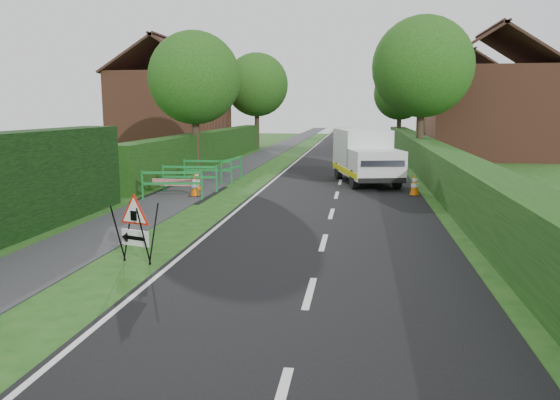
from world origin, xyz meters
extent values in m
plane|color=#1A4914|center=(0.00, 0.00, 0.00)|extent=(120.00, 120.00, 0.00)
cube|color=black|center=(2.50, 35.00, 0.00)|extent=(6.00, 90.00, 0.02)
cube|color=#2D2D30|center=(-3.00, 35.00, 0.01)|extent=(2.00, 90.00, 0.02)
cube|color=#14380F|center=(-5.00, 22.00, 0.00)|extent=(1.00, 24.00, 1.80)
cube|color=#14380F|center=(6.50, 16.00, 0.00)|extent=(1.20, 50.00, 1.50)
cube|color=brown|center=(-10.00, 30.00, 2.75)|extent=(7.00, 7.00, 5.50)
cube|color=#331E19|center=(-11.75, 30.00, 6.59)|extent=(4.00, 7.40, 2.58)
cube|color=#331E19|center=(-8.25, 30.00, 6.59)|extent=(4.00, 7.40, 2.58)
cube|color=#331E19|center=(-10.00, 30.00, 7.69)|extent=(0.25, 7.40, 0.18)
cube|color=brown|center=(11.00, 28.00, 2.75)|extent=(7.00, 7.00, 5.50)
cube|color=#331E19|center=(9.25, 28.00, 6.59)|extent=(4.00, 7.40, 2.58)
cube|color=#331E19|center=(12.75, 28.00, 6.59)|extent=(4.00, 7.40, 2.58)
cube|color=#331E19|center=(11.00, 28.00, 7.69)|extent=(0.25, 7.40, 0.18)
cube|color=brown|center=(12.00, 42.00, 2.75)|extent=(7.00, 7.00, 5.50)
cube|color=#331E19|center=(10.25, 42.00, 6.59)|extent=(4.00, 7.40, 2.58)
cube|color=#331E19|center=(13.75, 42.00, 6.59)|extent=(4.00, 7.40, 2.58)
cube|color=#331E19|center=(12.00, 42.00, 7.69)|extent=(0.25, 7.40, 0.18)
cylinder|color=#2D2116|center=(-4.60, 18.00, 1.31)|extent=(0.36, 0.36, 2.62)
sphere|color=#144011|center=(-4.60, 18.00, 4.50)|extent=(4.40, 4.40, 4.40)
cylinder|color=#2D2116|center=(6.40, 22.00, 1.49)|extent=(0.36, 0.36, 2.97)
sphere|color=#144011|center=(6.40, 22.00, 5.18)|extent=(5.20, 5.20, 5.20)
cylinder|color=#2D2116|center=(-4.60, 34.00, 1.40)|extent=(0.36, 0.36, 2.80)
sphere|color=#144011|center=(-4.60, 34.00, 4.84)|extent=(4.80, 4.80, 4.80)
cylinder|color=#2D2116|center=(6.40, 38.00, 1.22)|extent=(0.36, 0.36, 2.45)
sphere|color=#144011|center=(6.40, 38.00, 4.23)|extent=(4.20, 4.20, 4.20)
cylinder|color=black|center=(-1.42, 2.24, 0.61)|extent=(0.14, 0.36, 1.19)
cylinder|color=black|center=(-1.32, 2.53, 0.61)|extent=(0.14, 0.36, 1.19)
cylinder|color=black|center=(-0.80, 2.05, 0.61)|extent=(0.14, 0.36, 1.19)
cylinder|color=black|center=(-0.71, 2.34, 0.61)|extent=(0.14, 0.36, 1.19)
cube|color=white|center=(-1.07, 2.27, 0.53)|extent=(0.64, 0.22, 0.32)
cube|color=black|center=(-1.08, 2.25, 0.53)|extent=(0.45, 0.15, 0.07)
cone|color=black|center=(-1.32, 2.33, 0.53)|extent=(0.20, 0.23, 0.19)
cube|color=black|center=(-1.08, 2.25, 0.98)|extent=(0.15, 0.06, 0.19)
cube|color=silver|center=(3.36, 15.63, 1.29)|extent=(2.52, 3.36, 1.80)
cube|color=silver|center=(3.89, 13.42, 0.94)|extent=(2.27, 2.32, 1.10)
cube|color=black|center=(4.11, 12.52, 1.21)|extent=(1.64, 0.59, 0.50)
cube|color=yellow|center=(2.65, 14.56, 0.58)|extent=(1.11, 4.48, 0.22)
cube|color=yellow|center=(4.48, 15.01, 0.58)|extent=(1.11, 4.48, 0.22)
cube|color=black|center=(4.11, 12.52, 0.45)|extent=(1.80, 0.54, 0.19)
cylinder|color=black|center=(3.09, 13.18, 0.37)|extent=(0.39, 0.78, 0.75)
cylinder|color=black|center=(4.72, 13.57, 0.37)|extent=(0.39, 0.78, 0.75)
cylinder|color=black|center=(2.38, 16.10, 0.37)|extent=(0.39, 0.78, 0.75)
cylinder|color=black|center=(4.01, 16.49, 0.37)|extent=(0.39, 0.78, 0.75)
cube|color=black|center=(5.23, 11.87, 0.02)|extent=(0.38, 0.38, 0.04)
cone|color=#DF5F07|center=(5.23, 11.87, 0.42)|extent=(0.32, 0.32, 0.75)
cylinder|color=white|center=(5.23, 11.87, 0.38)|extent=(0.25, 0.25, 0.14)
cylinder|color=white|center=(5.23, 11.87, 0.56)|extent=(0.17, 0.17, 0.10)
cube|color=black|center=(4.73, 13.77, 0.02)|extent=(0.38, 0.38, 0.04)
cone|color=#DF5F07|center=(4.73, 13.77, 0.42)|extent=(0.32, 0.32, 0.75)
cylinder|color=white|center=(4.73, 13.77, 0.38)|extent=(0.25, 0.25, 0.14)
cylinder|color=white|center=(4.73, 13.77, 0.56)|extent=(0.17, 0.17, 0.10)
cube|color=black|center=(4.62, 16.46, 0.02)|extent=(0.38, 0.38, 0.04)
cone|color=#DF5F07|center=(4.62, 16.46, 0.42)|extent=(0.32, 0.32, 0.75)
cylinder|color=white|center=(4.62, 16.46, 0.38)|extent=(0.25, 0.25, 0.14)
cylinder|color=white|center=(4.62, 16.46, 0.56)|extent=(0.17, 0.17, 0.10)
cube|color=black|center=(-2.41, 10.57, 0.02)|extent=(0.38, 0.38, 0.04)
cone|color=#DF5F07|center=(-2.41, 10.57, 0.42)|extent=(0.32, 0.32, 0.75)
cylinder|color=white|center=(-2.41, 10.57, 0.38)|extent=(0.25, 0.25, 0.14)
cylinder|color=white|center=(-2.41, 10.57, 0.56)|extent=(0.17, 0.17, 0.10)
cube|color=black|center=(-2.75, 11.91, 0.02)|extent=(0.38, 0.38, 0.04)
cone|color=#DF5F07|center=(-2.75, 11.91, 0.42)|extent=(0.32, 0.32, 0.75)
cylinder|color=white|center=(-2.75, 11.91, 0.38)|extent=(0.25, 0.25, 0.14)
cylinder|color=white|center=(-2.75, 11.91, 0.56)|extent=(0.17, 0.17, 0.10)
cube|color=#177F31|center=(-3.97, 9.69, 0.50)|extent=(0.06, 0.06, 1.00)
cube|color=#177F31|center=(-2.00, 10.05, 0.50)|extent=(0.06, 0.06, 1.00)
cube|color=#177F31|center=(-2.98, 9.87, 0.92)|extent=(1.98, 0.41, 0.08)
cube|color=#177F31|center=(-2.98, 9.87, 0.55)|extent=(1.98, 0.41, 0.08)
cube|color=#177F31|center=(-3.97, 9.69, 0.02)|extent=(0.12, 0.36, 0.04)
cube|color=#177F31|center=(-2.00, 10.05, 0.02)|extent=(0.12, 0.36, 0.04)
cube|color=#177F31|center=(-3.93, 11.59, 0.50)|extent=(0.05, 0.05, 1.00)
cube|color=#177F31|center=(-1.94, 11.76, 0.50)|extent=(0.05, 0.05, 1.00)
cube|color=#177F31|center=(-2.94, 11.67, 0.92)|extent=(2.00, 0.23, 0.08)
cube|color=#177F31|center=(-2.94, 11.67, 0.55)|extent=(2.00, 0.23, 0.08)
cube|color=#177F31|center=(-3.93, 11.59, 0.02)|extent=(0.09, 0.35, 0.04)
cube|color=#177F31|center=(-1.94, 11.76, 0.02)|extent=(0.09, 0.35, 0.04)
cube|color=#177F31|center=(-3.89, 13.99, 0.50)|extent=(0.05, 0.05, 1.00)
cube|color=#177F31|center=(-1.89, 13.98, 0.50)|extent=(0.05, 0.05, 1.00)
cube|color=#177F31|center=(-2.89, 13.98, 0.92)|extent=(2.00, 0.06, 0.08)
cube|color=#177F31|center=(-2.89, 13.98, 0.55)|extent=(2.00, 0.06, 0.08)
cube|color=#177F31|center=(-3.89, 13.99, 0.02)|extent=(0.06, 0.35, 0.04)
cube|color=#177F31|center=(-1.89, 13.98, 0.02)|extent=(0.06, 0.35, 0.04)
cube|color=#177F31|center=(-2.29, 13.84, 0.50)|extent=(0.06, 0.06, 1.00)
cube|color=#177F31|center=(-1.91, 15.81, 0.50)|extent=(0.06, 0.06, 1.00)
cube|color=#177F31|center=(-2.10, 14.83, 0.92)|extent=(0.43, 1.97, 0.08)
cube|color=#177F31|center=(-2.10, 14.83, 0.55)|extent=(0.43, 1.97, 0.08)
cube|color=#177F31|center=(-2.29, 13.84, 0.02)|extent=(0.36, 0.13, 0.04)
cube|color=#177F31|center=(-1.91, 15.81, 0.02)|extent=(0.36, 0.13, 0.04)
cube|color=red|center=(-3.33, 10.87, 0.00)|extent=(1.50, 0.12, 0.25)
imported|color=silver|center=(2.93, 26.62, 0.55)|extent=(1.78, 3.39, 1.10)
camera|label=1|loc=(3.26, -7.68, 3.05)|focal=35.00mm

